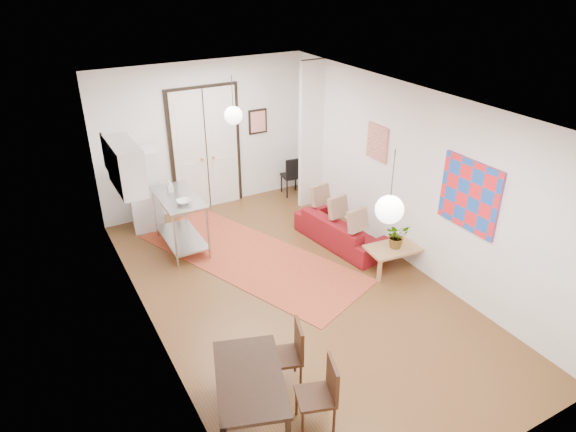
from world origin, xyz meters
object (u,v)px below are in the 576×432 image
dining_chair_far (312,386)px  black_side_chair (290,171)px  sofa (341,230)px  kitchen_counter (180,214)px  dining_table (250,382)px  dining_chair_near (281,347)px  fridge (144,190)px  coffee_table (395,250)px

dining_chair_far → black_side_chair: (2.78, 5.44, 0.01)m
sofa → kitchen_counter: bearing=55.6°
dining_table → dining_chair_far: size_ratio=1.64×
sofa → dining_chair_far: size_ratio=2.17×
dining_table → dining_chair_far: dining_chair_far is taller
sofa → dining_table: bearing=124.1°
dining_chair_near → dining_chair_far: size_ratio=1.00×
dining_chair_far → black_side_chair: bearing=171.5°
kitchen_counter → fridge: size_ratio=0.84×
coffee_table → sofa: bearing=104.1°
dining_chair_near → black_side_chair: bearing=168.2°
kitchen_counter → fridge: fridge is taller
kitchen_counter → dining_chair_far: kitchen_counter is taller
sofa → dining_chair_far: (-2.50, -3.07, 0.22)m
sofa → kitchen_counter: 2.82m
kitchen_counter → dining_chair_near: 3.62m
dining_table → black_side_chair: (3.38, 5.17, -0.11)m
fridge → dining_chair_far: fridge is taller
fridge → dining_chair_near: fridge is taller
coffee_table → black_side_chair: bearing=90.0°
kitchen_counter → fridge: bearing=107.4°
fridge → dining_table: 5.10m
dining_table → dining_chair_near: dining_chair_near is taller
kitchen_counter → dining_table: 4.09m
kitchen_counter → dining_chair_near: kitchen_counter is taller
coffee_table → fridge: 4.62m
sofa → dining_table: (-3.10, -2.80, 0.33)m
fridge → dining_table: size_ratio=1.11×
dining_chair_near → dining_chair_far: same height
sofa → dining_chair_far: dining_chair_far is taller
black_side_chair → dining_chair_near: bearing=67.0°
kitchen_counter → dining_chair_far: 4.31m
kitchen_counter → black_side_chair: bearing=22.7°
kitchen_counter → dining_chair_far: bearing=-89.3°
dining_table → black_side_chair: bearing=56.9°
dining_table → kitchen_counter: bearing=81.6°
dining_table → black_side_chair: black_side_chair is taller
sofa → coffee_table: (0.28, -1.11, 0.09)m
coffee_table → dining_chair_far: dining_chair_far is taller
coffee_table → dining_table: dining_table is taller
dining_table → black_side_chair: size_ratio=1.62×
sofa → dining_chair_near: 3.45m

